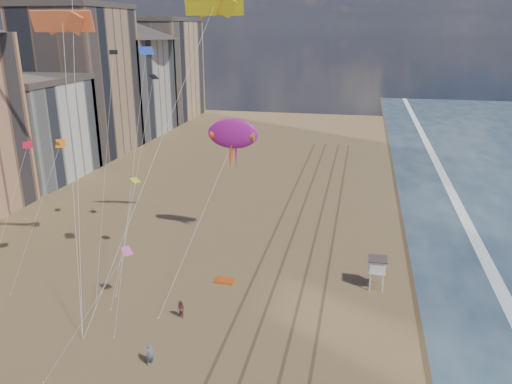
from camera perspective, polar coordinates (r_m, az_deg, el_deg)
wet_sand at (r=64.48m, az=20.38°, el=-5.34°), size 260.00×260.00×0.00m
foam at (r=65.28m, az=24.04°, el=-5.52°), size 260.00×260.00×0.00m
tracks at (r=54.91m, az=4.42°, el=-8.38°), size 7.68×120.00×0.01m
buildings at (r=100.91m, az=-21.05°, el=10.86°), size 34.72×131.35×29.00m
lifeguard_stand at (r=50.59m, az=13.70°, el=-8.14°), size 1.82×1.82×3.29m
grounded_kite at (r=51.63m, az=-3.58°, el=-10.07°), size 2.02×1.32×0.23m
show_kite at (r=55.54m, az=-2.67°, el=6.64°), size 5.06×8.97×20.99m
kite_flyer_a at (r=40.80m, az=-12.02°, el=-17.70°), size 0.80×0.76×1.85m
kite_flyer_b at (r=45.85m, az=-8.60°, el=-13.15°), size 1.03×0.94×1.72m
small_kites at (r=50.28m, az=-16.62°, el=7.61°), size 15.73×13.25×17.83m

